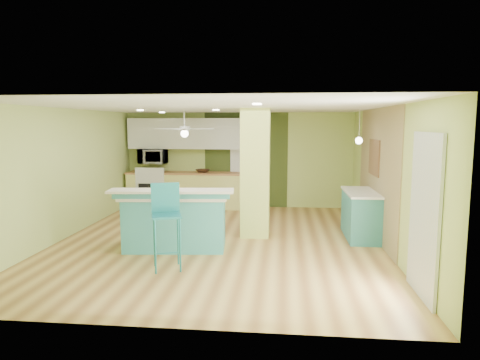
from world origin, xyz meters
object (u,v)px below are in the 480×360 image
at_px(side_counter, 361,214).
at_px(fruit_bowl, 203,171).
at_px(peninsula, 175,220).
at_px(bar_stool, 166,212).
at_px(canister, 176,190).

xyz_separation_m(side_counter, fruit_bowl, (-3.61, 2.63, 0.53)).
relative_size(peninsula, side_counter, 1.50).
relative_size(side_counter, fruit_bowl, 4.09).
bearing_deg(peninsula, bar_stool, -88.68).
bearing_deg(bar_stool, side_counter, 13.82).
bearing_deg(canister, side_counter, 18.47).
distance_m(peninsula, bar_stool, 1.10).
relative_size(fruit_bowl, canister, 1.87).
bearing_deg(canister, bar_stool, -84.19).
distance_m(peninsula, fruit_bowl, 3.74).
height_order(bar_stool, fruit_bowl, bar_stool).
xyz_separation_m(bar_stool, side_counter, (3.27, 2.11, -0.42)).
bearing_deg(fruit_bowl, side_counter, -36.01).
relative_size(side_counter, canister, 7.64).
distance_m(peninsula, canister, 0.55).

